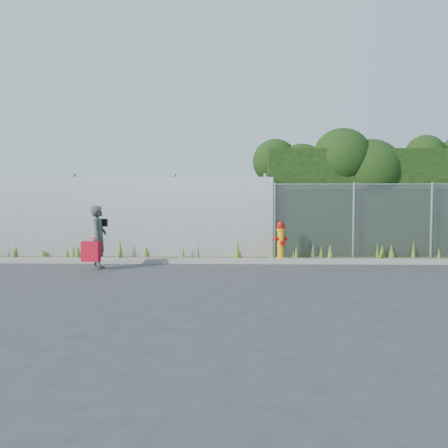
% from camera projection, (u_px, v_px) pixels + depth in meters
% --- Properties ---
extents(ground, '(80.00, 80.00, 0.00)m').
position_uv_depth(ground, '(237.00, 276.00, 9.00)').
color(ground, '#353537').
rests_on(ground, ground).
extents(curb, '(16.00, 0.22, 0.12)m').
position_uv_depth(curb, '(236.00, 261.00, 10.79)').
color(curb, gray).
rests_on(curb, ground).
extents(weed_strip, '(16.00, 1.30, 0.54)m').
position_uv_depth(weed_strip, '(213.00, 255.00, 11.40)').
color(weed_strip, '#4E402C').
rests_on(weed_strip, ground).
extents(corrugated_fence, '(8.50, 0.21, 2.30)m').
position_uv_depth(corrugated_fence, '(118.00, 217.00, 12.01)').
color(corrugated_fence, silver).
rests_on(corrugated_fence, ground).
extents(chainlink_fence, '(6.50, 0.07, 2.05)m').
position_uv_depth(chainlink_fence, '(392.00, 220.00, 11.85)').
color(chainlink_fence, gray).
rests_on(chainlink_fence, ground).
extents(hedge, '(7.70, 1.96, 3.78)m').
position_uv_depth(hedge, '(384.00, 186.00, 12.78)').
color(hedge, black).
rests_on(hedge, ground).
extents(fire_hydrant, '(0.35, 0.31, 1.04)m').
position_uv_depth(fire_hydrant, '(281.00, 241.00, 11.41)').
color(fire_hydrant, '#F1AF0C').
rests_on(fire_hydrant, ground).
extents(woman, '(0.37, 0.54, 1.44)m').
position_uv_depth(woman, '(99.00, 237.00, 9.89)').
color(woman, '#106757').
rests_on(woman, ground).
extents(red_tote_bag, '(0.40, 0.15, 0.53)m').
position_uv_depth(red_tote_bag, '(91.00, 251.00, 9.67)').
color(red_tote_bag, '#A60925').
extents(black_shoulder_bag, '(0.24, 0.10, 0.18)m').
position_uv_depth(black_shoulder_bag, '(102.00, 223.00, 10.02)').
color(black_shoulder_bag, black).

